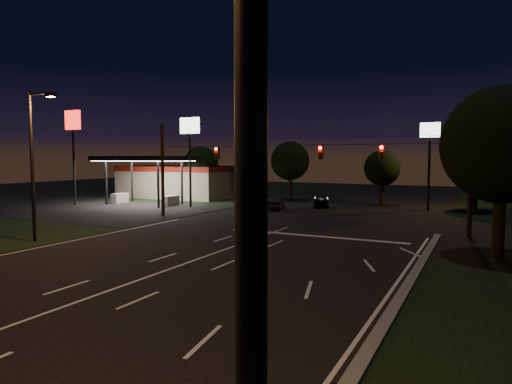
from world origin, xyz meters
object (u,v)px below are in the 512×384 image
Objects in this scene: utility_pole_right at (469,239)px; tree_right_near at (502,146)px; car_oncoming_b at (275,203)px; car_oncoming_a at (321,200)px.

tree_right_near is (1.53, -4.83, 5.68)m from utility_pole_right.
car_oncoming_b is (-19.02, 13.96, -5.01)m from tree_right_near.
car_oncoming_a is 0.96× the size of car_oncoming_b.
car_oncoming_a is at bearing 136.53° from utility_pole_right.
utility_pole_right is 19.63m from car_oncoming_a.
utility_pole_right reaches higher than car_oncoming_a.
utility_pole_right is 1.03× the size of tree_right_near.
car_oncoming_b is (-3.25, -4.38, 0.00)m from car_oncoming_a.
car_oncoming_b is at bearing 143.72° from tree_right_near.
tree_right_near is at bearing -72.47° from utility_pole_right.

